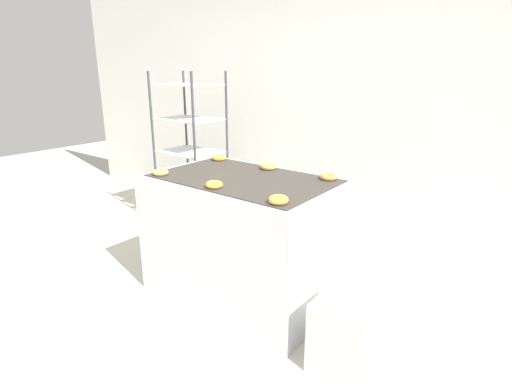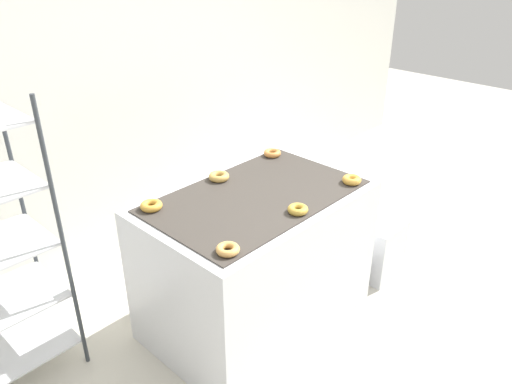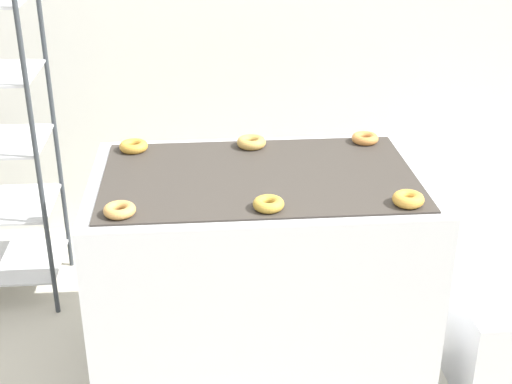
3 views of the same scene
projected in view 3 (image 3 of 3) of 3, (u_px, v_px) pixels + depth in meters
fryer_machine at (259, 273)px, 3.10m from camera, size 1.38×0.89×0.94m
glaze_bin at (498, 348)px, 3.02m from camera, size 0.34×0.35×0.44m
donut_near_left at (120, 210)px, 2.57m from camera, size 0.12×0.12×0.04m
donut_near_center at (269, 204)px, 2.61m from camera, size 0.12×0.12×0.04m
donut_near_right at (408, 199)px, 2.64m from camera, size 0.12×0.12×0.04m
donut_far_left at (134, 146)px, 3.14m from camera, size 0.13×0.13×0.04m
donut_far_center at (251, 142)px, 3.18m from camera, size 0.13×0.13×0.04m
donut_far_right at (365, 138)px, 3.23m from camera, size 0.12×0.12×0.04m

